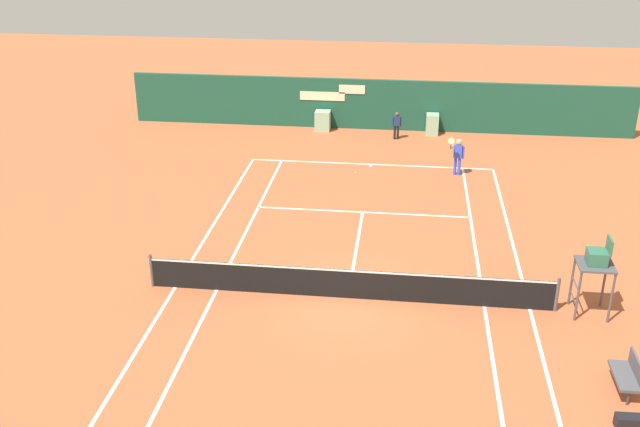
# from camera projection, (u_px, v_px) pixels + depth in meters

# --- Properties ---
(ground_plane) EXTENTS (80.00, 80.00, 0.01)m
(ground_plane) POSITION_uv_depth(u_px,v_px,m) (349.00, 288.00, 22.53)
(ground_plane) COLOR #B25633
(tennis_net) EXTENTS (12.10, 0.10, 1.07)m
(tennis_net) POSITION_uv_depth(u_px,v_px,m) (348.00, 283.00, 21.81)
(tennis_net) COLOR #4C4C51
(tennis_net) RESTS_ON ground_plane
(sponsor_back_wall) EXTENTS (25.00, 1.02, 2.52)m
(sponsor_back_wall) POSITION_uv_depth(u_px,v_px,m) (377.00, 106.00, 36.93)
(sponsor_back_wall) COLOR #194C38
(sponsor_back_wall) RESTS_ON ground_plane
(umpire_chair) EXTENTS (1.00, 1.00, 2.40)m
(umpire_chair) POSITION_uv_depth(u_px,v_px,m) (596.00, 263.00, 20.59)
(umpire_chair) COLOR #47474C
(umpire_chair) RESTS_ON ground_plane
(player_bench) EXTENTS (0.54, 1.25, 0.88)m
(player_bench) POSITION_uv_depth(u_px,v_px,m) (629.00, 373.00, 17.75)
(player_bench) COLOR #38383D
(player_bench) RESTS_ON ground_plane
(equipment_bag) EXTENTS (0.90, 0.33, 0.32)m
(equipment_bag) POSITION_uv_depth(u_px,v_px,m) (637.00, 422.00, 16.65)
(equipment_bag) COLOR black
(equipment_bag) RESTS_ON ground_plane
(player_on_baseline) EXTENTS (0.75, 0.65, 1.79)m
(player_on_baseline) POSITION_uv_depth(u_px,v_px,m) (458.00, 154.00, 31.06)
(player_on_baseline) COLOR blue
(player_on_baseline) RESTS_ON ground_plane
(ball_kid_left_post) EXTENTS (0.44, 0.22, 1.35)m
(ball_kid_left_post) POSITION_uv_depth(u_px,v_px,m) (397.00, 124.00, 35.62)
(ball_kid_left_post) COLOR black
(ball_kid_left_post) RESTS_ON ground_plane
(tennis_ball_by_sideline) EXTENTS (0.07, 0.07, 0.07)m
(tennis_ball_by_sideline) POSITION_uv_depth(u_px,v_px,m) (356.00, 173.00, 31.57)
(tennis_ball_by_sideline) COLOR #CCE033
(tennis_ball_by_sideline) RESTS_ON ground_plane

